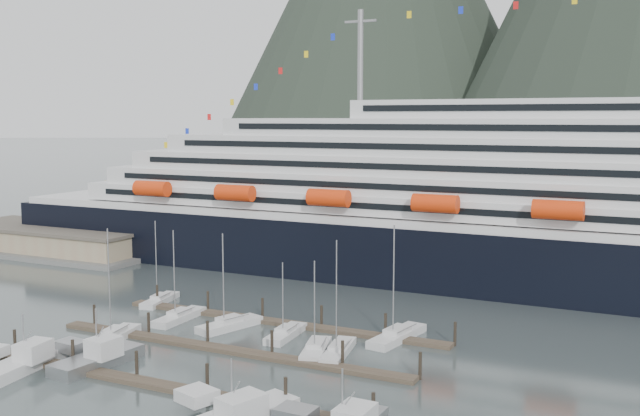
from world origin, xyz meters
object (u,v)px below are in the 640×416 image
(sailboat_f, at_px, (230,325))
(sailboat_b, at_px, (179,317))
(cruise_ship, at_px, (593,216))
(trawler_a, at_px, (24,361))
(warehouse, at_px, (55,242))
(sailboat_c, at_px, (286,334))
(sailboat_e, at_px, (160,300))
(sailboat_a, at_px, (115,336))
(sailboat_h, at_px, (316,350))
(sailboat_g, at_px, (397,337))
(sailboat_d, at_px, (338,351))
(trawler_b, at_px, (96,358))

(sailboat_f, bearing_deg, sailboat_b, 104.81)
(cruise_ship, height_order, sailboat_b, cruise_ship)
(cruise_ship, relative_size, trawler_a, 16.51)
(warehouse, height_order, trawler_a, trawler_a)
(sailboat_c, xyz_separation_m, sailboat_e, (-25.24, 6.92, 0.01))
(trawler_a, bearing_deg, sailboat_c, -48.18)
(warehouse, xyz_separation_m, trawler_a, (50.83, -54.04, -1.37))
(sailboat_b, height_order, trawler_a, sailboat_b)
(cruise_ship, relative_size, warehouse, 4.57)
(sailboat_a, bearing_deg, sailboat_e, 9.46)
(sailboat_c, distance_m, sailboat_f, 8.48)
(sailboat_e, xyz_separation_m, sailboat_h, (31.60, -11.15, 0.00))
(sailboat_g, bearing_deg, warehouse, 81.14)
(sailboat_d, relative_size, trawler_b, 1.24)
(warehouse, bearing_deg, sailboat_d, -23.22)
(sailboat_d, bearing_deg, sailboat_c, 57.44)
(cruise_ship, distance_m, sailboat_h, 55.22)
(warehouse, height_order, trawler_b, trawler_b)
(sailboat_d, height_order, trawler_a, sailboat_d)
(warehouse, distance_m, sailboat_f, 69.56)
(trawler_a, bearing_deg, sailboat_b, -15.19)
(sailboat_a, height_order, sailboat_d, sailboat_a)
(sailboat_f, relative_size, trawler_a, 1.04)
(sailboat_c, height_order, sailboat_e, sailboat_e)
(warehouse, bearing_deg, sailboat_b, -29.30)
(sailboat_e, relative_size, sailboat_f, 0.97)
(cruise_ship, bearing_deg, sailboat_e, -146.86)
(sailboat_g, bearing_deg, sailboat_d, 162.59)
(sailboat_d, xyz_separation_m, sailboat_f, (-17.36, 3.56, 0.02))
(sailboat_e, distance_m, trawler_a, 30.61)
(sailboat_g, bearing_deg, sailboat_e, 95.47)
(sailboat_f, distance_m, trawler_a, 26.08)
(sailboat_h, distance_m, trawler_b, 24.79)
(sailboat_b, height_order, sailboat_c, sailboat_b)
(cruise_ship, relative_size, sailboat_g, 13.97)
(sailboat_g, height_order, trawler_a, sailboat_g)
(sailboat_d, height_order, sailboat_e, sailboat_d)
(cruise_ship, bearing_deg, sailboat_a, -132.54)
(warehouse, relative_size, sailboat_a, 3.16)
(sailboat_g, bearing_deg, sailboat_c, 119.72)
(sailboat_b, relative_size, sailboat_d, 0.92)
(warehouse, height_order, sailboat_c, sailboat_c)
(trawler_a, xyz_separation_m, trawler_b, (6.43, 4.36, 0.03))
(sailboat_h, bearing_deg, sailboat_d, -89.13)
(warehouse, bearing_deg, trawler_b, -40.94)
(sailboat_g, height_order, sailboat_h, sailboat_g)
(warehouse, height_order, sailboat_h, sailboat_h)
(sailboat_d, bearing_deg, sailboat_e, 61.69)
(sailboat_g, distance_m, trawler_b, 35.84)
(sailboat_h, bearing_deg, sailboat_f, 56.96)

